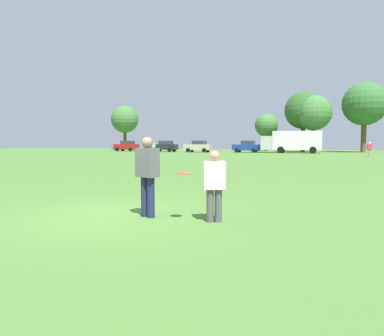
{
  "coord_description": "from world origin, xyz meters",
  "views": [
    {
      "loc": [
        4.37,
        -6.78,
        1.65
      ],
      "look_at": [
        1.26,
        1.43,
        1.0
      ],
      "focal_mm": 33.3,
      "sensor_mm": 36.0,
      "label": 1
    }
  ],
  "objects_px": {
    "player_thrower": "(148,172)",
    "player_defender": "(214,182)",
    "frisbee": "(184,173)",
    "parked_car_center": "(198,146)",
    "bystander_far_jogger": "(370,149)",
    "traffic_cone": "(153,172)",
    "parked_car_mid_left": "(165,146)",
    "bystander_sideline_watcher": "(154,147)",
    "parked_car_mid_right": "(247,146)",
    "parked_car_near_left": "(127,146)",
    "box_truck": "(293,141)"
  },
  "relations": [
    {
      "from": "player_thrower",
      "to": "player_defender",
      "type": "relative_size",
      "value": 1.19
    },
    {
      "from": "player_thrower",
      "to": "frisbee",
      "type": "height_order",
      "value": "player_thrower"
    },
    {
      "from": "parked_car_center",
      "to": "bystander_far_jogger",
      "type": "distance_m",
      "value": 25.31
    },
    {
      "from": "player_defender",
      "to": "traffic_cone",
      "type": "relative_size",
      "value": 3.07
    },
    {
      "from": "parked_car_mid_left",
      "to": "bystander_sideline_watcher",
      "type": "bearing_deg",
      "value": -75.41
    },
    {
      "from": "parked_car_mid_right",
      "to": "parked_car_near_left",
      "type": "bearing_deg",
      "value": -179.9
    },
    {
      "from": "parked_car_center",
      "to": "parked_car_mid_left",
      "type": "bearing_deg",
      "value": 174.69
    },
    {
      "from": "box_truck",
      "to": "frisbee",
      "type": "bearing_deg",
      "value": -87.66
    },
    {
      "from": "parked_car_center",
      "to": "box_truck",
      "type": "distance_m",
      "value": 14.3
    },
    {
      "from": "frisbee",
      "to": "traffic_cone",
      "type": "xyz_separation_m",
      "value": [
        -4.77,
        7.94,
        -0.77
      ]
    },
    {
      "from": "parked_car_near_left",
      "to": "parked_car_center",
      "type": "bearing_deg",
      "value": -6.45
    },
    {
      "from": "player_thrower",
      "to": "traffic_cone",
      "type": "bearing_deg",
      "value": 116.35
    },
    {
      "from": "player_defender",
      "to": "parked_car_center",
      "type": "xyz_separation_m",
      "value": [
        -16.76,
        45.82,
        0.1
      ]
    },
    {
      "from": "frisbee",
      "to": "bystander_sideline_watcher",
      "type": "bearing_deg",
      "value": 117.71
    },
    {
      "from": "parked_car_mid_left",
      "to": "box_truck",
      "type": "relative_size",
      "value": 0.5
    },
    {
      "from": "player_thrower",
      "to": "parked_car_mid_right",
      "type": "height_order",
      "value": "parked_car_mid_right"
    },
    {
      "from": "parked_car_mid_right",
      "to": "parked_car_mid_left",
      "type": "bearing_deg",
      "value": -175.55
    },
    {
      "from": "player_defender",
      "to": "parked_car_mid_right",
      "type": "relative_size",
      "value": 0.35
    },
    {
      "from": "parked_car_mid_right",
      "to": "box_truck",
      "type": "bearing_deg",
      "value": -3.62
    },
    {
      "from": "traffic_cone",
      "to": "parked_car_mid_left",
      "type": "xyz_separation_m",
      "value": [
        -17.44,
        38.6,
        0.69
      ]
    },
    {
      "from": "player_defender",
      "to": "parked_car_near_left",
      "type": "height_order",
      "value": "parked_car_near_left"
    },
    {
      "from": "frisbee",
      "to": "box_truck",
      "type": "xyz_separation_m",
      "value": [
        -1.92,
        47.15,
        0.75
      ]
    },
    {
      "from": "player_defender",
      "to": "parked_car_mid_left",
      "type": "xyz_separation_m",
      "value": [
        -22.82,
        46.38,
        0.1
      ]
    },
    {
      "from": "parked_car_mid_left",
      "to": "parked_car_mid_right",
      "type": "distance_m",
      "value": 13.47
    },
    {
      "from": "parked_car_mid_left",
      "to": "parked_car_mid_right",
      "type": "height_order",
      "value": "same"
    },
    {
      "from": "parked_car_mid_left",
      "to": "parked_car_center",
      "type": "bearing_deg",
      "value": -5.31
    },
    {
      "from": "player_defender",
      "to": "traffic_cone",
      "type": "xyz_separation_m",
      "value": [
        -5.39,
        7.78,
        -0.59
      ]
    },
    {
      "from": "parked_car_near_left",
      "to": "frisbee",
      "type": "bearing_deg",
      "value": -57.71
    },
    {
      "from": "parked_car_near_left",
      "to": "player_defender",
      "type": "bearing_deg",
      "value": -57.1
    },
    {
      "from": "parked_car_near_left",
      "to": "bystander_far_jogger",
      "type": "bearing_deg",
      "value": -17.25
    },
    {
      "from": "player_defender",
      "to": "frisbee",
      "type": "xyz_separation_m",
      "value": [
        -0.61,
        -0.16,
        0.18
      ]
    },
    {
      "from": "parked_car_near_left",
      "to": "parked_car_mid_left",
      "type": "bearing_deg",
      "value": -7.32
    },
    {
      "from": "parked_car_near_left",
      "to": "bystander_sideline_watcher",
      "type": "xyz_separation_m",
      "value": [
        10.03,
        -9.43,
        0.01
      ]
    },
    {
      "from": "player_thrower",
      "to": "bystander_far_jogger",
      "type": "bearing_deg",
      "value": 77.44
    },
    {
      "from": "bystander_sideline_watcher",
      "to": "bystander_far_jogger",
      "type": "xyz_separation_m",
      "value": [
        27.13,
        -2.11,
        -0.03
      ]
    },
    {
      "from": "frisbee",
      "to": "box_truck",
      "type": "height_order",
      "value": "box_truck"
    },
    {
      "from": "player_defender",
      "to": "bystander_sideline_watcher",
      "type": "xyz_separation_m",
      "value": [
        -20.63,
        37.96,
        0.12
      ]
    },
    {
      "from": "parked_car_mid_left",
      "to": "box_truck",
      "type": "xyz_separation_m",
      "value": [
        20.29,
        0.61,
        0.83
      ]
    },
    {
      "from": "bystander_far_jogger",
      "to": "parked_car_center",
      "type": "bearing_deg",
      "value": 156.81
    },
    {
      "from": "box_truck",
      "to": "parked_car_mid_right",
      "type": "bearing_deg",
      "value": 176.38
    },
    {
      "from": "player_thrower",
      "to": "parked_car_mid_right",
      "type": "relative_size",
      "value": 0.41
    },
    {
      "from": "traffic_cone",
      "to": "bystander_far_jogger",
      "type": "xyz_separation_m",
      "value": [
        11.88,
        28.08,
        0.67
      ]
    },
    {
      "from": "parked_car_center",
      "to": "bystander_sideline_watcher",
      "type": "bearing_deg",
      "value": -116.21
    },
    {
      "from": "parked_car_mid_right",
      "to": "box_truck",
      "type": "height_order",
      "value": "box_truck"
    },
    {
      "from": "traffic_cone",
      "to": "bystander_far_jogger",
      "type": "height_order",
      "value": "bystander_far_jogger"
    },
    {
      "from": "box_truck",
      "to": "bystander_sideline_watcher",
      "type": "distance_m",
      "value": 20.24
    },
    {
      "from": "player_defender",
      "to": "parked_car_mid_left",
      "type": "bearing_deg",
      "value": 116.2
    },
    {
      "from": "box_truck",
      "to": "parked_car_center",
      "type": "bearing_deg",
      "value": -175.28
    },
    {
      "from": "player_thrower",
      "to": "parked_car_mid_left",
      "type": "distance_m",
      "value": 51.1
    },
    {
      "from": "player_defender",
      "to": "bystander_far_jogger",
      "type": "bearing_deg",
      "value": 79.73
    }
  ]
}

